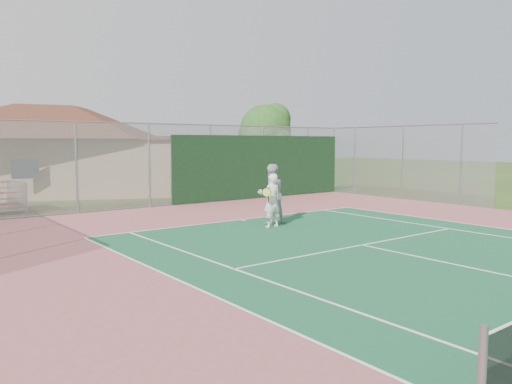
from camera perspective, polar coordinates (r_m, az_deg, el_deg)
back_fence at (r=22.72m, az=-4.97°, el=3.01°), size 20.08×0.11×3.53m
side_fence_right at (r=24.89m, az=16.43°, el=3.22°), size 0.08×9.00×3.50m
clubhouse at (r=28.86m, az=-21.99°, el=5.42°), size 15.04×12.79×5.50m
tree at (r=30.05m, az=1.22°, el=6.85°), size 3.64×3.44×5.07m
player_white_front at (r=15.85m, az=1.82°, el=-1.04°), size 0.96×0.66×1.71m
player_grey_back at (r=16.56m, az=1.73°, el=-0.29°), size 1.09×0.92×1.98m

